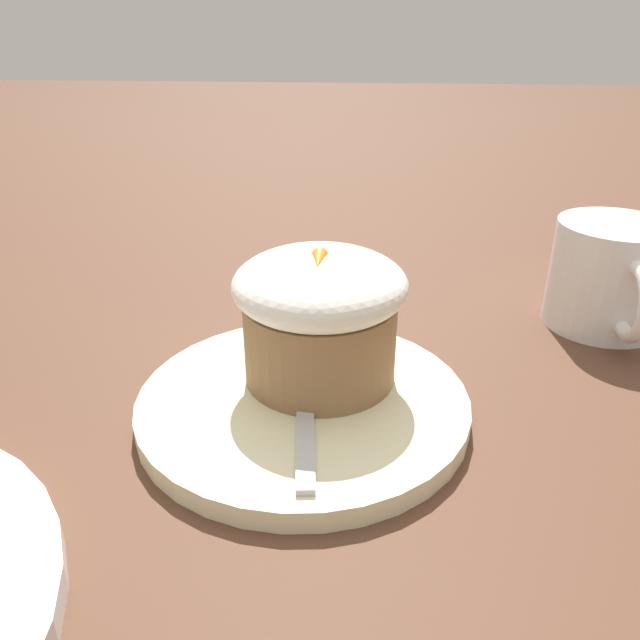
# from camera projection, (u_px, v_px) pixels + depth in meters

# --- Properties ---
(ground_plane) EXTENTS (4.00, 4.00, 0.00)m
(ground_plane) POSITION_uv_depth(u_px,v_px,m) (303.00, 412.00, 0.39)
(ground_plane) COLOR #513323
(dessert_plate) EXTENTS (0.20, 0.20, 0.01)m
(dessert_plate) POSITION_uv_depth(u_px,v_px,m) (303.00, 403.00, 0.39)
(dessert_plate) COLOR beige
(dessert_plate) RESTS_ON ground_plane
(carrot_cake) EXTENTS (0.11, 0.11, 0.09)m
(carrot_cake) POSITION_uv_depth(u_px,v_px,m) (320.00, 313.00, 0.38)
(carrot_cake) COLOR olive
(carrot_cake) RESTS_ON dessert_plate
(spoon) EXTENTS (0.13, 0.04, 0.01)m
(spoon) POSITION_uv_depth(u_px,v_px,m) (305.00, 388.00, 0.38)
(spoon) COLOR #B7B7BC
(spoon) RESTS_ON dessert_plate
(coffee_cup) EXTENTS (0.12, 0.09, 0.08)m
(coffee_cup) POSITION_uv_depth(u_px,v_px,m) (610.00, 276.00, 0.48)
(coffee_cup) COLOR white
(coffee_cup) RESTS_ON ground_plane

